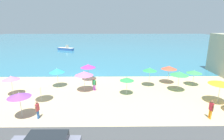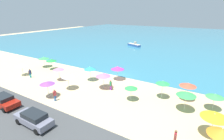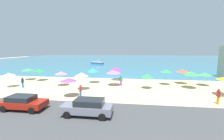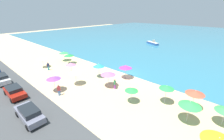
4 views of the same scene
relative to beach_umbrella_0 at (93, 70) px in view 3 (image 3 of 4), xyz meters
The scene contains 24 objects.
ground_plane 5.81m from the beach_umbrella_0, 56.34° to the left, with size 160.00×160.00×0.00m, color #D4BB8A.
sea 59.56m from the beach_umbrella_0, 87.15° to the left, with size 150.00×110.00×0.05m, color teal.
coastal_road 14.05m from the beach_umbrella_0, 77.67° to the right, with size 80.00×8.00×0.06m, color #434546.
beach_umbrella_0 is the anchor object (origin of this frame).
beach_umbrella_1 18.40m from the beach_umbrella_0, ahead, with size 2.02×2.02×2.19m.
beach_umbrella_2 5.32m from the beach_umbrella_0, 149.48° to the right, with size 1.98×1.98×2.41m.
beach_umbrella_3 12.28m from the beach_umbrella_0, ahead, with size 1.83×1.83×2.62m.
beach_umbrella_6 4.68m from the beach_umbrella_0, 36.79° to the left, with size 2.28×2.28×2.51m.
beach_umbrella_7 7.95m from the beach_umbrella_0, 97.44° to the right, with size 2.03×2.03×2.46m.
beach_umbrella_8 13.07m from the beach_umbrella_0, behind, with size 2.17×2.17×2.29m.
beach_umbrella_9 4.08m from the beach_umbrella_0, 22.23° to the right, with size 2.30×2.30×2.62m.
beach_umbrella_10 4.53m from the beach_umbrella_0, 96.92° to the right, with size 1.97×1.97×2.59m.
beach_umbrella_11 9.37m from the beach_umbrella_0, 16.71° to the right, with size 1.71×1.71×2.22m.
beach_umbrella_12 15.28m from the beach_umbrella_0, ahead, with size 2.15×2.15×2.59m.
beach_umbrella_13 10.42m from the beach_umbrella_0, behind, with size 2.08×2.08×2.29m.
beach_umbrella_14 15.63m from the beach_umbrella_0, ahead, with size 2.24×2.24×2.60m.
beach_umbrella_15 13.04m from the beach_umbrella_0, 159.45° to the right, with size 1.82×1.82×2.31m.
bather_0 8.23m from the beach_umbrella_0, 86.29° to the right, with size 0.26×0.57×1.68m.
bather_1 11.06m from the beach_umbrella_0, 155.52° to the right, with size 0.23×0.57×1.63m.
bather_2 5.35m from the beach_umbrella_0, 15.36° to the right, with size 0.54×0.34×1.60m.
bather_3 18.02m from the beach_umbrella_0, 27.53° to the right, with size 0.27×0.57×1.77m.
parked_car_3 13.25m from the beach_umbrella_0, 77.51° to the right, with size 4.49×1.84×1.51m.
parked_car_4 13.02m from the beach_umbrella_0, 107.07° to the right, with size 4.28×1.97×1.38m.
skiff_nearshore 32.75m from the beach_umbrella_0, 101.89° to the left, with size 5.57×3.35×1.62m.
Camera 3 is at (3.67, -29.58, 5.95)m, focal length 24.00 mm.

